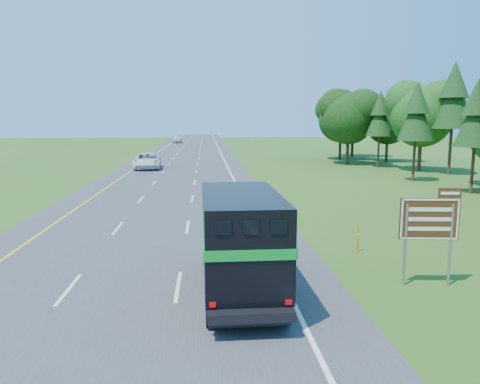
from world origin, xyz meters
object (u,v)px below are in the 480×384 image
Objects in this scene: horse_truck at (239,238)px; exit_sign at (430,223)px; white_suv at (147,161)px; far_car at (177,139)px.

exit_sign is at bearing -0.01° from horse_truck.
white_suv is at bearing 115.46° from exit_sign.
far_car is at bearing 85.79° from white_suv.
horse_truck is 6.52m from exit_sign.
horse_truck reaches higher than far_car.
white_suv is 42.56m from exit_sign.
white_suv is 61.84m from far_car.
white_suv is at bearing -89.65° from far_car.
far_car is 1.50× the size of exit_sign.
horse_truck is at bearing -85.28° from far_car.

